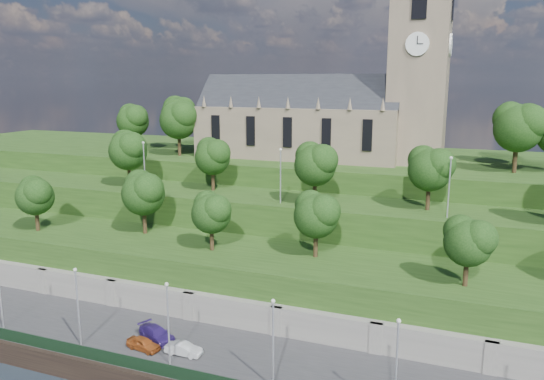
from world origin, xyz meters
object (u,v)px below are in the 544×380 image
at_px(car_right, 157,334).
at_px(car_left, 143,344).
at_px(church, 329,110).
at_px(car_middle, 184,349).

bearing_deg(car_right, car_left, -160.28).
xyz_separation_m(church, car_left, (-6.57, -42.08, -19.92)).
relative_size(car_middle, car_right, 0.79).
height_order(church, car_left, church).
xyz_separation_m(church, car_middle, (-2.49, -41.55, -19.94)).
distance_m(car_left, car_middle, 4.11).
height_order(car_left, car_middle, car_left).
distance_m(church, car_left, 47.02).
xyz_separation_m(church, car_right, (-6.45, -39.97, -19.87)).
height_order(church, car_middle, church).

